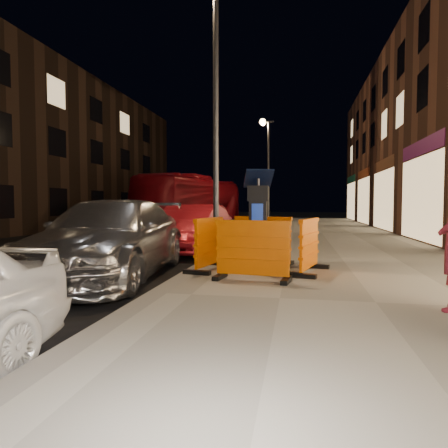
% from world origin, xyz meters
% --- Properties ---
extents(ground_plane, '(120.00, 120.00, 0.00)m').
position_xyz_m(ground_plane, '(0.00, 0.00, 0.00)').
color(ground_plane, black).
rests_on(ground_plane, ground).
extents(sidewalk, '(6.00, 60.00, 0.15)m').
position_xyz_m(sidewalk, '(3.00, 0.00, 0.07)').
color(sidewalk, gray).
rests_on(sidewalk, ground).
extents(kerb, '(0.30, 60.00, 0.15)m').
position_xyz_m(kerb, '(0.00, 0.00, 0.07)').
color(kerb, slate).
rests_on(kerb, ground).
extents(parking_kiosk, '(0.68, 0.68, 1.81)m').
position_xyz_m(parking_kiosk, '(1.25, 2.11, 1.05)').
color(parking_kiosk, black).
rests_on(parking_kiosk, sidewalk).
extents(barrier_front, '(1.35, 0.70, 1.01)m').
position_xyz_m(barrier_front, '(1.25, 1.16, 0.65)').
color(barrier_front, '#EE6200').
rests_on(barrier_front, sidewalk).
extents(barrier_back, '(1.39, 0.86, 1.01)m').
position_xyz_m(barrier_back, '(1.25, 3.06, 0.65)').
color(barrier_back, '#EE6200').
rests_on(barrier_back, sidewalk).
extents(barrier_kerbside, '(0.76, 1.37, 1.01)m').
position_xyz_m(barrier_kerbside, '(0.30, 2.11, 0.65)').
color(barrier_kerbside, '#EE6200').
rests_on(barrier_kerbside, sidewalk).
extents(barrier_bldgside, '(0.84, 1.39, 1.01)m').
position_xyz_m(barrier_bldgside, '(2.20, 2.11, 0.65)').
color(barrier_bldgside, '#EE6200').
rests_on(barrier_bldgside, sidewalk).
extents(car_silver, '(2.61, 5.39, 1.51)m').
position_xyz_m(car_silver, '(-1.60, 1.81, 0.00)').
color(car_silver, '#B3B3B8').
rests_on(car_silver, ground).
extents(car_red, '(1.69, 4.32, 1.40)m').
position_xyz_m(car_red, '(-1.07, 5.81, 0.00)').
color(car_red, '#A31520').
rests_on(car_red, ground).
extents(bus_doubledecker, '(4.31, 11.59, 3.15)m').
position_xyz_m(bus_doubledecker, '(-4.66, 19.47, 0.00)').
color(bus_doubledecker, maroon).
rests_on(bus_doubledecker, ground).
extents(street_lamp_mid, '(0.12, 0.12, 6.00)m').
position_xyz_m(street_lamp_mid, '(0.25, 3.00, 3.15)').
color(street_lamp_mid, '#3F3F44').
rests_on(street_lamp_mid, sidewalk).
extents(street_lamp_far, '(0.12, 0.12, 6.00)m').
position_xyz_m(street_lamp_far, '(0.25, 18.00, 3.15)').
color(street_lamp_far, '#3F3F44').
rests_on(street_lamp_far, sidewalk).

